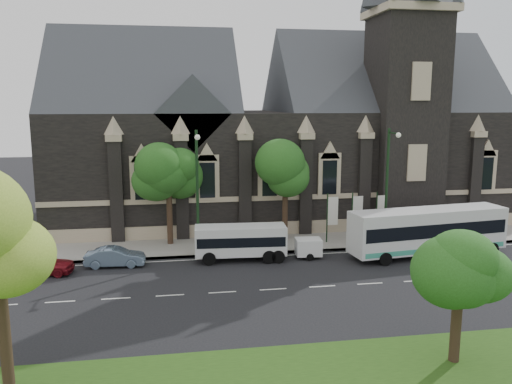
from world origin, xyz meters
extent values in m
plane|color=black|center=(0.00, 0.00, 0.00)|extent=(160.00, 160.00, 0.00)
cube|color=gray|center=(0.00, 9.50, 0.07)|extent=(80.00, 5.00, 0.15)
cube|color=black|center=(4.00, 19.50, 5.00)|extent=(40.00, 15.00, 10.00)
cube|color=#31353A|center=(-8.00, 19.50, 10.00)|extent=(16.00, 15.00, 15.00)
cube|color=#31353A|center=(14.00, 19.50, 10.00)|extent=(20.00, 15.00, 15.00)
cube|color=#31353A|center=(-4.00, 15.00, 10.00)|extent=(6.00, 6.00, 6.00)
cube|color=black|center=(14.00, 13.50, 9.00)|extent=(5.50, 5.50, 18.00)
cube|color=tan|center=(14.00, 13.50, 18.20)|extent=(6.20, 6.20, 0.60)
cube|color=tan|center=(4.00, 11.96, 3.20)|extent=(40.00, 0.22, 0.40)
cube|color=tan|center=(4.00, 11.96, 0.60)|extent=(40.00, 0.25, 1.20)
cube|color=black|center=(2.00, 11.82, 4.80)|extent=(1.20, 0.12, 2.80)
cylinder|color=black|center=(-12.00, -9.00, 2.20)|extent=(0.44, 0.44, 4.40)
sphere|color=olive|center=(-11.22, -8.22, 7.00)|extent=(3.12, 3.12, 3.12)
cylinder|color=black|center=(6.00, -9.50, 1.54)|extent=(0.44, 0.44, 3.08)
sphere|color=#245119|center=(6.00, -9.50, 4.48)|extent=(3.20, 3.20, 3.20)
sphere|color=#245119|center=(6.60, -8.90, 5.08)|extent=(2.40, 2.40, 2.40)
cylinder|color=black|center=(3.00, 10.50, 1.98)|extent=(0.44, 0.44, 3.96)
sphere|color=#245119|center=(3.00, 10.50, 5.64)|extent=(3.84, 3.84, 3.84)
sphere|color=#245119|center=(3.72, 11.22, 6.36)|extent=(2.88, 2.88, 2.88)
cylinder|color=black|center=(-6.00, 10.50, 1.98)|extent=(0.44, 0.44, 3.96)
sphere|color=#245119|center=(-6.00, 10.50, 5.57)|extent=(3.68, 3.68, 3.68)
sphere|color=#245119|center=(-5.31, 11.19, 6.26)|extent=(2.76, 2.76, 2.76)
cylinder|color=black|center=(10.00, 7.30, 4.50)|extent=(0.20, 0.20, 9.00)
cylinder|color=black|center=(10.00, 6.50, 8.70)|extent=(0.10, 1.60, 0.10)
sphere|color=silver|center=(10.00, 5.70, 8.60)|extent=(0.36, 0.36, 0.36)
cylinder|color=black|center=(-4.00, 7.30, 4.50)|extent=(0.20, 0.20, 9.00)
cylinder|color=black|center=(-4.00, 6.50, 8.70)|extent=(0.10, 1.60, 0.10)
sphere|color=silver|center=(-4.00, 5.70, 8.60)|extent=(0.36, 0.36, 0.36)
cylinder|color=black|center=(6.00, 9.00, 2.00)|extent=(0.10, 0.10, 4.00)
cube|color=white|center=(6.45, 9.00, 2.60)|extent=(0.80, 0.04, 2.20)
cylinder|color=black|center=(8.00, 9.00, 2.00)|extent=(0.10, 0.10, 4.00)
cube|color=white|center=(8.45, 9.00, 2.60)|extent=(0.80, 0.04, 2.20)
cylinder|color=black|center=(10.00, 9.00, 2.00)|extent=(0.10, 0.10, 4.00)
cube|color=white|center=(10.45, 9.00, 2.60)|extent=(0.80, 0.04, 2.20)
cube|color=silver|center=(12.21, 4.90, 1.92)|extent=(11.82, 3.87, 2.93)
cube|color=black|center=(12.21, 4.90, 2.10)|extent=(11.36, 3.85, 0.95)
cube|color=teal|center=(12.21, 4.90, 0.75)|extent=(11.36, 3.84, 0.35)
cylinder|color=black|center=(8.33, 3.18, 0.45)|extent=(0.93, 0.39, 0.90)
cylinder|color=black|center=(8.03, 5.58, 0.45)|extent=(0.93, 0.39, 0.90)
cylinder|color=black|center=(15.81, 4.14, 0.45)|extent=(0.93, 0.39, 0.90)
cylinder|color=black|center=(15.51, 6.54, 0.45)|extent=(0.93, 0.39, 0.90)
cylinder|color=black|center=(16.97, 4.28, 0.45)|extent=(0.93, 0.39, 0.90)
cylinder|color=black|center=(16.66, 6.68, 0.45)|extent=(0.93, 0.39, 0.90)
cube|color=silver|center=(-1.14, 5.98, 1.44)|extent=(6.39, 2.35, 1.97)
cube|color=black|center=(-1.14, 5.98, 1.50)|extent=(6.14, 2.38, 0.68)
cylinder|color=black|center=(-3.40, 5.13, 0.45)|extent=(0.92, 0.33, 0.90)
cylinder|color=black|center=(-3.28, 7.10, 0.45)|extent=(0.92, 0.33, 0.90)
cylinder|color=black|center=(0.68, 4.88, 0.45)|extent=(0.92, 0.33, 0.90)
cylinder|color=black|center=(0.80, 6.85, 0.45)|extent=(0.92, 0.33, 0.90)
cylinder|color=black|center=(1.31, 4.84, 0.45)|extent=(0.92, 0.33, 0.90)
cylinder|color=black|center=(1.43, 6.81, 0.45)|extent=(0.92, 0.33, 0.90)
cube|color=silver|center=(3.66, 5.71, 0.80)|extent=(1.87, 1.46, 1.16)
cylinder|color=black|center=(3.61, 5.04, 0.25)|extent=(0.51, 0.21, 0.50)
cylinder|color=black|center=(3.71, 6.37, 0.25)|extent=(0.51, 0.21, 0.50)
cylinder|color=black|center=(4.81, 5.62, 0.49)|extent=(1.07, 0.16, 0.08)
imported|color=slate|center=(-9.64, 5.94, 0.65)|extent=(4.01, 1.59, 1.30)
imported|color=maroon|center=(-14.19, 5.01, 0.71)|extent=(4.34, 2.18, 1.42)
camera|label=1|loc=(-5.57, -28.18, 10.90)|focal=35.95mm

